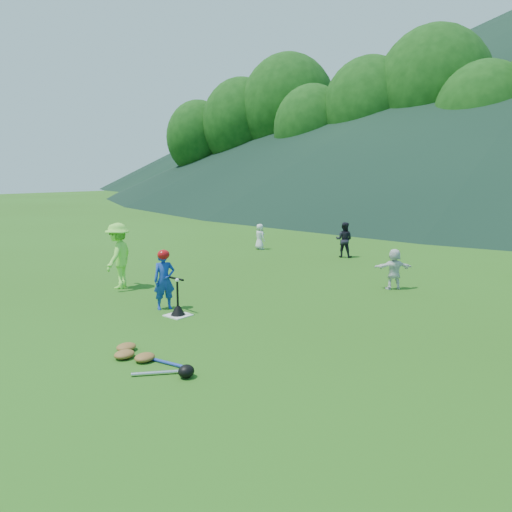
{
  "coord_description": "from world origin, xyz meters",
  "views": [
    {
      "loc": [
        7.39,
        -6.56,
        2.88
      ],
      "look_at": [
        0.0,
        2.5,
        0.9
      ],
      "focal_mm": 35.0,
      "sensor_mm": 36.0,
      "label": 1
    }
  ],
  "objects_px": {
    "home_plate": "(178,315)",
    "adult_coach": "(118,256)",
    "batting_tee": "(178,310)",
    "batter_child": "(164,280)",
    "fielder_d": "(394,269)",
    "fielder_b": "(344,240)",
    "fielder_a": "(260,237)",
    "equipment_pile": "(144,357)"
  },
  "relations": [
    {
      "from": "adult_coach",
      "to": "fielder_b",
      "type": "distance_m",
      "value": 7.88
    },
    {
      "from": "adult_coach",
      "to": "fielder_a",
      "type": "distance_m",
      "value": 7.27
    },
    {
      "from": "adult_coach",
      "to": "batting_tee",
      "type": "relative_size",
      "value": 2.41
    },
    {
      "from": "fielder_d",
      "to": "equipment_pile",
      "type": "relative_size",
      "value": 0.56
    },
    {
      "from": "fielder_a",
      "to": "fielder_d",
      "type": "xyz_separation_m",
      "value": [
        6.61,
        -2.93,
        0.03
      ]
    },
    {
      "from": "fielder_a",
      "to": "batting_tee",
      "type": "bearing_deg",
      "value": 131.89
    },
    {
      "from": "home_plate",
      "to": "fielder_a",
      "type": "xyz_separation_m",
      "value": [
        -4.22,
        7.9,
        0.47
      ]
    },
    {
      "from": "fielder_a",
      "to": "batting_tee",
      "type": "distance_m",
      "value": 8.96
    },
    {
      "from": "batting_tee",
      "to": "adult_coach",
      "type": "bearing_deg",
      "value": 166.08
    },
    {
      "from": "batter_child",
      "to": "fielder_b",
      "type": "distance_m",
      "value": 8.16
    },
    {
      "from": "batter_child",
      "to": "adult_coach",
      "type": "xyz_separation_m",
      "value": [
        -2.38,
        0.56,
        0.19
      ]
    },
    {
      "from": "adult_coach",
      "to": "fielder_a",
      "type": "relative_size",
      "value": 1.71
    },
    {
      "from": "home_plate",
      "to": "batting_tee",
      "type": "bearing_deg",
      "value": 0.0
    },
    {
      "from": "batter_child",
      "to": "equipment_pile",
      "type": "xyz_separation_m",
      "value": [
        2.06,
        -2.18,
        -0.56
      ]
    },
    {
      "from": "adult_coach",
      "to": "equipment_pile",
      "type": "height_order",
      "value": "adult_coach"
    },
    {
      "from": "home_plate",
      "to": "adult_coach",
      "type": "distance_m",
      "value": 3.18
    },
    {
      "from": "batting_tee",
      "to": "equipment_pile",
      "type": "bearing_deg",
      "value": -54.03
    },
    {
      "from": "adult_coach",
      "to": "batting_tee",
      "type": "bearing_deg",
      "value": 45.71
    },
    {
      "from": "adult_coach",
      "to": "fielder_b",
      "type": "xyz_separation_m",
      "value": [
        2.09,
        7.59,
        -0.22
      ]
    },
    {
      "from": "fielder_a",
      "to": "fielder_b",
      "type": "height_order",
      "value": "fielder_b"
    },
    {
      "from": "batting_tee",
      "to": "fielder_d",
      "type": "bearing_deg",
      "value": 64.22
    },
    {
      "from": "home_plate",
      "to": "fielder_b",
      "type": "bearing_deg",
      "value": 96.13
    },
    {
      "from": "batter_child",
      "to": "fielder_a",
      "type": "xyz_separation_m",
      "value": [
        -3.61,
        7.72,
        -0.15
      ]
    },
    {
      "from": "adult_coach",
      "to": "fielder_a",
      "type": "xyz_separation_m",
      "value": [
        -1.23,
        7.16,
        -0.34
      ]
    },
    {
      "from": "batter_child",
      "to": "equipment_pile",
      "type": "relative_size",
      "value": 0.69
    },
    {
      "from": "batter_child",
      "to": "fielder_b",
      "type": "height_order",
      "value": "batter_child"
    },
    {
      "from": "fielder_d",
      "to": "fielder_a",
      "type": "bearing_deg",
      "value": -66.51
    },
    {
      "from": "home_plate",
      "to": "fielder_d",
      "type": "relative_size",
      "value": 0.44
    },
    {
      "from": "home_plate",
      "to": "fielder_b",
      "type": "xyz_separation_m",
      "value": [
        -0.89,
        8.33,
        0.59
      ]
    },
    {
      "from": "home_plate",
      "to": "adult_coach",
      "type": "relative_size",
      "value": 0.28
    },
    {
      "from": "fielder_a",
      "to": "equipment_pile",
      "type": "bearing_deg",
      "value": 133.59
    },
    {
      "from": "batting_tee",
      "to": "equipment_pile",
      "type": "distance_m",
      "value": 2.48
    },
    {
      "from": "batter_child",
      "to": "fielder_a",
      "type": "distance_m",
      "value": 8.52
    },
    {
      "from": "fielder_a",
      "to": "fielder_b",
      "type": "bearing_deg",
      "value": -158.71
    },
    {
      "from": "batting_tee",
      "to": "home_plate",
      "type": "bearing_deg",
      "value": 0.0
    },
    {
      "from": "batter_child",
      "to": "adult_coach",
      "type": "bearing_deg",
      "value": 103.43
    },
    {
      "from": "home_plate",
      "to": "batting_tee",
      "type": "distance_m",
      "value": 0.12
    },
    {
      "from": "fielder_d",
      "to": "equipment_pile",
      "type": "xyz_separation_m",
      "value": [
        -0.94,
        -6.97,
        -0.44
      ]
    },
    {
      "from": "batter_child",
      "to": "fielder_d",
      "type": "height_order",
      "value": "batter_child"
    },
    {
      "from": "home_plate",
      "to": "batter_child",
      "type": "distance_m",
      "value": 0.88
    },
    {
      "from": "batter_child",
      "to": "fielder_b",
      "type": "bearing_deg",
      "value": 28.77
    },
    {
      "from": "fielder_b",
      "to": "equipment_pile",
      "type": "distance_m",
      "value": 10.62
    }
  ]
}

